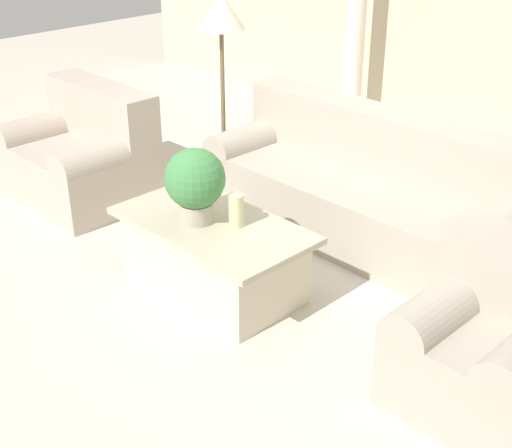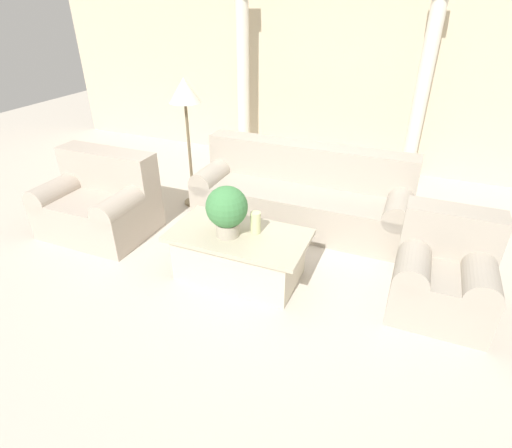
{
  "view_description": "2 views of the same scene",
  "coord_description": "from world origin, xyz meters",
  "px_view_note": "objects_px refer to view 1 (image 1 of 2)",
  "views": [
    {
      "loc": [
        2.89,
        -3.14,
        2.49
      ],
      "look_at": [
        0.1,
        -0.39,
        0.49
      ],
      "focal_mm": 50.0,
      "sensor_mm": 36.0,
      "label": 1
    },
    {
      "loc": [
        1.23,
        -3.41,
        2.39
      ],
      "look_at": [
        -0.08,
        -0.27,
        0.45
      ],
      "focal_mm": 28.0,
      "sensor_mm": 36.0,
      "label": 2
    }
  ],
  "objects_px": {
    "sofa_long": "(366,191)",
    "armchair": "(490,342)",
    "coffee_table": "(214,255)",
    "floor_lamp": "(221,22)",
    "potted_plant": "(195,182)",
    "loveseat": "(83,154)"
  },
  "relations": [
    {
      "from": "loveseat",
      "to": "coffee_table",
      "type": "relative_size",
      "value": 0.92
    },
    {
      "from": "floor_lamp",
      "to": "armchair",
      "type": "height_order",
      "value": "floor_lamp"
    },
    {
      "from": "sofa_long",
      "to": "potted_plant",
      "type": "relative_size",
      "value": 5.19
    },
    {
      "from": "coffee_table",
      "to": "armchair",
      "type": "height_order",
      "value": "armchair"
    },
    {
      "from": "coffee_table",
      "to": "floor_lamp",
      "type": "xyz_separation_m",
      "value": [
        -1.22,
        1.21,
        1.12
      ]
    },
    {
      "from": "loveseat",
      "to": "potted_plant",
      "type": "distance_m",
      "value": 1.81
    },
    {
      "from": "sofa_long",
      "to": "armchair",
      "type": "bearing_deg",
      "value": -33.26
    },
    {
      "from": "sofa_long",
      "to": "floor_lamp",
      "type": "distance_m",
      "value": 1.77
    },
    {
      "from": "loveseat",
      "to": "floor_lamp",
      "type": "distance_m",
      "value": 1.54
    },
    {
      "from": "potted_plant",
      "to": "floor_lamp",
      "type": "height_order",
      "value": "floor_lamp"
    },
    {
      "from": "coffee_table",
      "to": "potted_plant",
      "type": "relative_size",
      "value": 2.69
    },
    {
      "from": "coffee_table",
      "to": "sofa_long",
      "type": "bearing_deg",
      "value": 80.29
    },
    {
      "from": "sofa_long",
      "to": "floor_lamp",
      "type": "height_order",
      "value": "floor_lamp"
    },
    {
      "from": "loveseat",
      "to": "coffee_table",
      "type": "height_order",
      "value": "loveseat"
    },
    {
      "from": "sofa_long",
      "to": "armchair",
      "type": "xyz_separation_m",
      "value": [
        1.56,
        -1.03,
        0.01
      ]
    },
    {
      "from": "potted_plant",
      "to": "floor_lamp",
      "type": "relative_size",
      "value": 0.3
    },
    {
      "from": "potted_plant",
      "to": "coffee_table",
      "type": "bearing_deg",
      "value": 34.44
    },
    {
      "from": "armchair",
      "to": "potted_plant",
      "type": "bearing_deg",
      "value": -170.25
    },
    {
      "from": "floor_lamp",
      "to": "coffee_table",
      "type": "bearing_deg",
      "value": -44.54
    },
    {
      "from": "coffee_table",
      "to": "floor_lamp",
      "type": "bearing_deg",
      "value": 135.46
    },
    {
      "from": "sofa_long",
      "to": "coffee_table",
      "type": "xyz_separation_m",
      "value": [
        -0.22,
        -1.29,
        -0.11
      ]
    },
    {
      "from": "potted_plant",
      "to": "armchair",
      "type": "distance_m",
      "value": 1.93
    }
  ]
}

